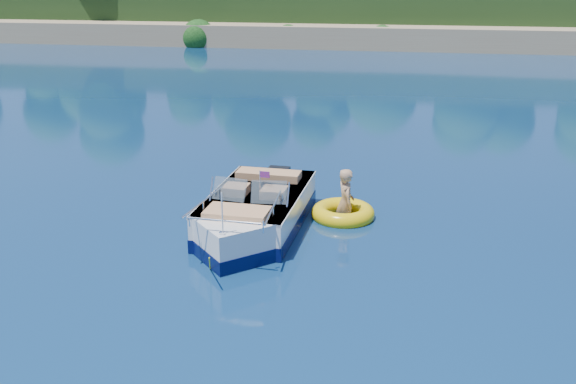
# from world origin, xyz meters

# --- Properties ---
(ground) EXTENTS (160.00, 160.00, 0.00)m
(ground) POSITION_xyz_m (0.00, 0.00, 0.00)
(ground) COLOR #091F41
(ground) RESTS_ON ground
(shoreline) EXTENTS (170.00, 59.00, 6.00)m
(shoreline) POSITION_xyz_m (0.00, 63.77, 0.98)
(shoreline) COLOR #977B58
(shoreline) RESTS_ON ground
(motorboat) EXTENTS (2.00, 5.16, 1.72)m
(motorboat) POSITION_xyz_m (-1.35, 2.32, 0.33)
(motorboat) COLOR silver
(motorboat) RESTS_ON ground
(tow_tube) EXTENTS (1.77, 1.77, 0.37)m
(tow_tube) POSITION_xyz_m (0.39, 3.43, 0.10)
(tow_tube) COLOR yellow
(tow_tube) RESTS_ON ground
(boy) EXTENTS (0.68, 0.96, 1.72)m
(boy) POSITION_xyz_m (0.43, 3.51, 0.00)
(boy) COLOR tan
(boy) RESTS_ON ground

